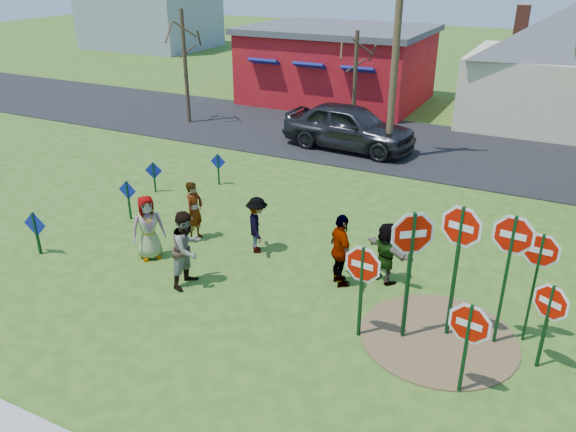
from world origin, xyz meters
The scene contains 26 objects.
ground centered at (0.00, 0.00, 0.00)m, with size 120.00×120.00×0.00m, color #2E5518.
road centered at (0.00, 11.50, 0.02)m, with size 120.00×7.50×0.04m, color black.
dirt_patch centered at (4.50, -1.00, 0.01)m, with size 3.20×3.20×0.03m, color brown.
red_building centered at (-5.50, 17.99, 1.97)m, with size 9.40×7.69×3.90m.
cream_house centered at (5.50, 18.00, 2.92)m, with size 9.40×9.40×6.50m.
stop_sign_a centered at (3.00, -1.64, 1.49)m, with size 1.04×0.13×2.18m.
stop_sign_b centered at (4.62, -0.80, 2.20)m, with size 1.09×0.29×3.03m.
stop_sign_c centered at (5.54, -0.64, 2.09)m, with size 1.06×0.12×2.96m.
stop_sign_d centered at (6.05, -0.28, 1.83)m, with size 0.94×0.09×2.53m.
stop_sign_e centered at (5.20, -2.40, 1.32)m, with size 1.01×0.18×1.96m.
stop_sign_f centered at (6.38, -1.04, 1.32)m, with size 0.85×0.46×1.91m.
stop_sign_g centered at (3.83, -1.30, 2.07)m, with size 0.96×0.73×2.96m.
blue_diamond_a centered at (-5.72, -2.09, 0.73)m, with size 0.69×0.09×1.21m.
blue_diamond_b centered at (-5.08, 0.70, 0.76)m, with size 0.59×0.06×1.22m.
blue_diamond_c centered at (-5.79, 2.73, 0.65)m, with size 0.57×0.20×1.06m.
blue_diamond_d centered at (-4.26, 4.26, 0.69)m, with size 0.56×0.07×1.12m.
person_a centered at (-2.99, -0.92, 0.86)m, with size 0.84×0.55×1.71m, color #435397.
person_b centered at (-2.56, 0.49, 0.84)m, with size 0.61×0.40×1.68m, color #2D7469.
person_c centered at (-1.31, -1.54, 0.94)m, with size 0.91×0.71×1.88m, color brown.
person_d centered at (-0.68, 0.63, 0.77)m, with size 0.99×0.57×1.53m, color #333338.
person_e centered at (1.90, 0.04, 0.91)m, with size 1.06×0.44×1.81m, color #4F3463.
person_f centered at (2.80, 0.66, 0.77)m, with size 1.42×0.45×1.53m, color #1F4A27.
suv centered at (-1.73, 10.01, 0.96)m, with size 2.16×5.37×1.83m, color #303035.
utility_pole centered at (0.12, 9.44, 4.50)m, with size 2.03×0.72×8.56m.
bare_tree_west centered at (-9.99, 10.47, 3.32)m, with size 1.80×1.80×5.13m.
bare_tree_east centered at (-2.61, 12.84, 2.81)m, with size 1.80×1.80×4.35m.
Camera 1 is at (5.99, -10.81, 7.06)m, focal length 35.00 mm.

